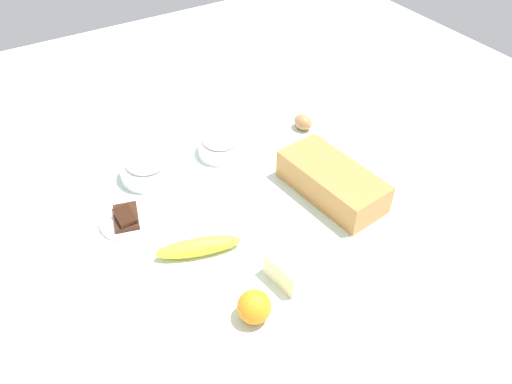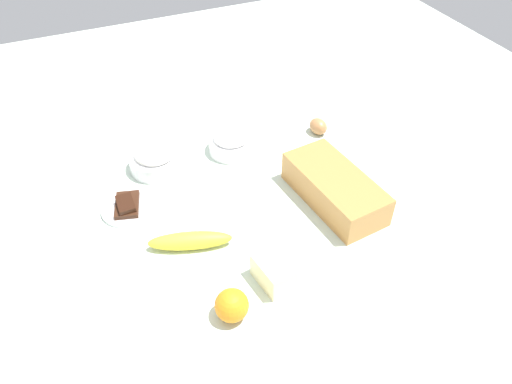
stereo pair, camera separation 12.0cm
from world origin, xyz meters
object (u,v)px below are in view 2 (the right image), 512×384
Objects in this scene: flour_bowl at (155,158)px; chocolate_plate at (128,207)px; egg_near_butter at (318,126)px; orange_fruit at (232,305)px; banana at (190,241)px; loaf_pan at (335,188)px; sugar_bowl at (231,142)px; butter_block at (274,272)px.

chocolate_plate is (0.13, -0.11, -0.02)m from flour_bowl.
egg_near_butter is 0.59m from chocolate_plate.
banana is at bearing -174.70° from orange_fruit.
loaf_pan is 1.54× the size of banana.
sugar_bowl is 1.87× the size of orange_fruit.
loaf_pan is 4.30× the size of orange_fruit.
flour_bowl reaches higher than orange_fruit.
loaf_pan is at bearing 28.39° from sugar_bowl.
chocolate_plate is (-0.34, -0.24, -0.02)m from butter_block.
banana is 1.46× the size of chocolate_plate.
loaf_pan is 2.30× the size of sugar_bowl.
chocolate_plate is (-0.38, -0.12, -0.02)m from orange_fruit.
chocolate_plate is (-0.18, -0.10, -0.01)m from banana.
orange_fruit is at bearing 1.65° from flour_bowl.
chocolate_plate is at bearing -116.21° from loaf_pan.
egg_near_butter is at bearing 119.80° from banana.
butter_block is 0.69× the size of chocolate_plate.
banana is 2.79× the size of orange_fruit.
flour_bowl is at bearing -164.85° from butter_block.
butter_block is at bearing -10.53° from sugar_bowl.
sugar_bowl is (0.01, 0.21, -0.00)m from flour_bowl.
chocolate_plate is at bearing -80.41° from egg_near_butter.
chocolate_plate is at bearing -69.52° from sugar_bowl.
sugar_bowl is at bearing 169.47° from butter_block.
banana is 3.20× the size of egg_near_butter.
loaf_pan is at bearing 50.76° from flour_bowl.
orange_fruit is 0.76× the size of butter_block.
flour_bowl reaches higher than sugar_bowl.
sugar_bowl is at bearing -158.10° from loaf_pan.
orange_fruit is at bearing -65.65° from loaf_pan.
butter_block is (0.46, -0.09, 0.00)m from sugar_bowl.
sugar_bowl is at bearing 143.75° from banana.
butter_block is (0.16, 0.13, 0.01)m from banana.
flour_bowl is at bearing -135.73° from loaf_pan.
butter_block is at bearing 15.15° from flour_bowl.
loaf_pan is at bearing 70.28° from chocolate_plate.
flour_bowl is 0.48m from egg_near_butter.
sugar_bowl is at bearing -94.60° from egg_near_butter.
flour_bowl is 2.06× the size of orange_fruit.
butter_block is (-0.04, 0.11, -0.00)m from orange_fruit.
sugar_bowl is 1.42× the size of butter_block.
loaf_pan is 0.33m from sugar_bowl.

